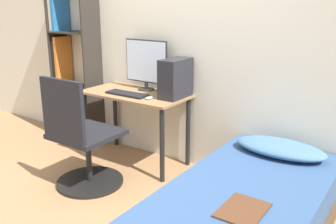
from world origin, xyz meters
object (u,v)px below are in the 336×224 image
bookshelf (69,63)px  monitor (146,63)px  bed (243,217)px  pc_tower (176,78)px  office_chair (82,146)px  keyboard (127,94)px

bookshelf → monitor: bookshelf is taller
bed → pc_tower: 1.45m
bed → office_chair: bearing=-179.2°
keyboard → pc_tower: bearing=23.5°
bed → keyboard: size_ratio=4.33×
monitor → pc_tower: bearing=-12.4°
bed → monitor: 1.84m
bookshelf → keyboard: bookshelf is taller
bookshelf → monitor: size_ratio=3.76×
bookshelf → keyboard: (1.06, -0.24, -0.17)m
monitor → keyboard: (-0.02, -0.28, -0.26)m
bookshelf → bed: 2.74m
office_chair → pc_tower: size_ratio=2.78×
monitor → keyboard: size_ratio=1.16×
bed → monitor: monitor is taller
keyboard → bookshelf: bearing=167.3°
monitor → pc_tower: size_ratio=1.39×
bookshelf → monitor: (1.08, 0.04, 0.09)m
bed → monitor: size_ratio=3.74×
bed → bookshelf: bearing=162.5°
office_chair → keyboard: bearing=87.5°
office_chair → pc_tower: pc_tower is taller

